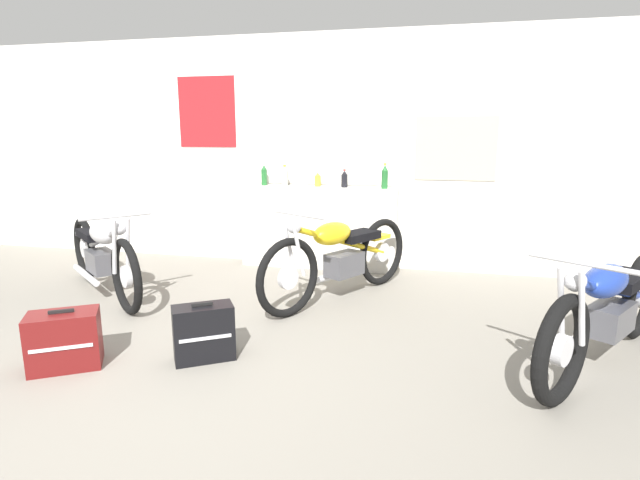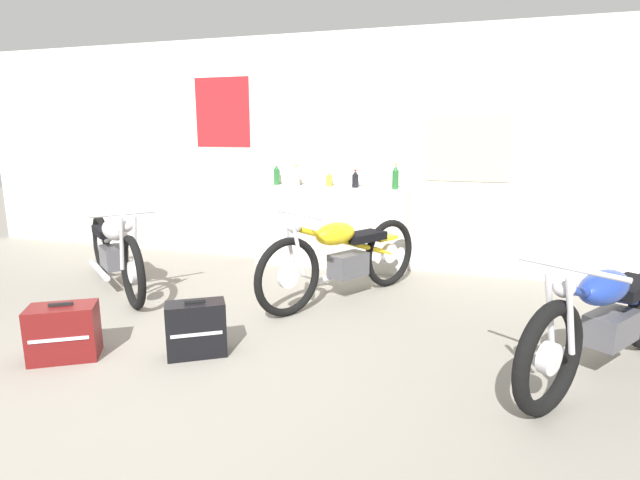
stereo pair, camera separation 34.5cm
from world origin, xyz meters
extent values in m
plane|color=gray|center=(0.00, 0.00, 0.00)|extent=(24.00, 24.00, 0.00)
cube|color=silver|center=(0.00, 3.51, 1.40)|extent=(10.00, 0.06, 2.80)
cube|color=silver|center=(0.40, 3.48, 1.54)|extent=(1.72, 0.01, 0.99)
cube|color=beige|center=(0.40, 3.47, 1.54)|extent=(1.78, 0.01, 1.05)
cube|color=#B2A893|center=(1.98, 3.48, 1.46)|extent=(0.91, 0.01, 0.73)
cube|color=#B21E23|center=(-1.09, 3.48, 1.90)|extent=(0.76, 0.01, 0.87)
cube|color=silver|center=(0.40, 3.33, 0.50)|extent=(1.91, 0.28, 1.00)
cylinder|color=#23662D|center=(-0.31, 3.35, 1.10)|extent=(0.07, 0.07, 0.20)
cone|color=#23662D|center=(-0.31, 3.35, 1.22)|extent=(0.06, 0.06, 0.05)
cylinder|color=silver|center=(-0.31, 3.35, 1.26)|extent=(0.03, 0.03, 0.02)
cylinder|color=#B7B2A8|center=(-0.02, 3.30, 1.09)|extent=(0.08, 0.08, 0.19)
cone|color=#B7B2A8|center=(-0.02, 3.30, 1.21)|extent=(0.07, 0.07, 0.05)
cylinder|color=gold|center=(-0.02, 3.30, 1.25)|extent=(0.03, 0.03, 0.02)
cylinder|color=gold|center=(0.37, 3.37, 1.06)|extent=(0.07, 0.07, 0.13)
cone|color=gold|center=(0.37, 3.37, 1.14)|extent=(0.06, 0.06, 0.04)
cylinder|color=silver|center=(0.37, 3.37, 1.17)|extent=(0.03, 0.03, 0.01)
cylinder|color=black|center=(0.71, 3.34, 1.08)|extent=(0.07, 0.07, 0.15)
cone|color=black|center=(0.71, 3.34, 1.17)|extent=(0.06, 0.06, 0.04)
cylinder|color=red|center=(0.71, 3.34, 1.20)|extent=(0.03, 0.03, 0.02)
cylinder|color=#23662D|center=(1.19, 3.30, 1.11)|extent=(0.07, 0.07, 0.21)
cone|color=#23662D|center=(1.19, 3.30, 1.24)|extent=(0.06, 0.06, 0.06)
cylinder|color=gold|center=(1.19, 3.30, 1.28)|extent=(0.03, 0.03, 0.02)
torus|color=black|center=(0.53, 1.58, 0.36)|extent=(0.44, 0.66, 0.73)
cylinder|color=silver|center=(0.53, 1.58, 0.36)|extent=(0.15, 0.21, 0.21)
torus|color=black|center=(1.24, 2.77, 0.36)|extent=(0.44, 0.66, 0.73)
cylinder|color=silver|center=(1.24, 2.77, 0.36)|extent=(0.15, 0.21, 0.21)
cube|color=#4C4C51|center=(0.92, 2.23, 0.35)|extent=(0.39, 0.45, 0.23)
cylinder|color=yellow|center=(0.92, 2.23, 0.57)|extent=(0.70, 1.11, 0.47)
ellipsoid|color=yellow|center=(0.83, 2.08, 0.69)|extent=(0.45, 0.53, 0.22)
cube|color=black|center=(1.02, 2.41, 0.61)|extent=(0.45, 0.53, 0.08)
cube|color=yellow|center=(1.20, 2.70, 0.55)|extent=(0.26, 0.31, 0.04)
cylinder|color=silver|center=(0.61, 1.61, 0.64)|extent=(0.12, 0.16, 0.55)
cylinder|color=silver|center=(0.51, 1.67, 0.64)|extent=(0.12, 0.16, 0.55)
cylinder|color=silver|center=(0.60, 1.70, 0.92)|extent=(0.57, 0.36, 0.03)
sphere|color=silver|center=(0.57, 1.65, 0.82)|extent=(0.13, 0.13, 0.13)
cylinder|color=silver|center=(0.85, 2.39, 0.20)|extent=(0.45, 0.69, 0.06)
torus|color=black|center=(-0.93, 1.32, 0.35)|extent=(0.60, 0.50, 0.71)
cylinder|color=silver|center=(-0.93, 1.32, 0.35)|extent=(0.19, 0.17, 0.20)
torus|color=black|center=(-2.06, 2.21, 0.35)|extent=(0.60, 0.50, 0.71)
cylinder|color=silver|center=(-2.06, 2.21, 0.35)|extent=(0.19, 0.17, 0.20)
cube|color=#4C4C51|center=(-1.55, 1.81, 0.34)|extent=(0.45, 0.42, 0.22)
cylinder|color=#B2B2B7|center=(-1.55, 1.81, 0.56)|extent=(1.06, 0.85, 0.46)
ellipsoid|color=#B2B2B7|center=(-1.41, 1.69, 0.67)|extent=(0.53, 0.49, 0.22)
cube|color=black|center=(-1.72, 1.94, 0.59)|extent=(0.53, 0.49, 0.08)
cube|color=#B2B2B7|center=(-1.99, 2.15, 0.53)|extent=(0.31, 0.29, 0.04)
cylinder|color=silver|center=(-0.95, 1.41, 0.62)|extent=(0.16, 0.14, 0.53)
cylinder|color=silver|center=(-1.03, 1.32, 0.62)|extent=(0.16, 0.14, 0.53)
cylinder|color=silver|center=(-1.05, 1.41, 0.89)|extent=(0.42, 0.52, 0.03)
sphere|color=silver|center=(-1.00, 1.37, 0.79)|extent=(0.13, 0.13, 0.13)
cylinder|color=silver|center=(-1.72, 1.76, 0.19)|extent=(0.66, 0.54, 0.06)
torus|color=black|center=(2.57, 0.52, 0.35)|extent=(0.47, 0.63, 0.70)
cylinder|color=silver|center=(2.57, 0.52, 0.35)|extent=(0.16, 0.20, 0.19)
torus|color=black|center=(3.42, 1.78, 0.35)|extent=(0.47, 0.63, 0.70)
cylinder|color=silver|center=(3.42, 1.78, 0.35)|extent=(0.16, 0.20, 0.19)
cube|color=#4C4C51|center=(3.04, 1.22, 0.33)|extent=(0.42, 0.48, 0.21)
cylinder|color=navy|center=(3.04, 1.22, 0.54)|extent=(0.83, 1.18, 0.44)
ellipsoid|color=navy|center=(2.93, 1.05, 0.66)|extent=(0.49, 0.56, 0.22)
cube|color=black|center=(3.17, 1.41, 0.58)|extent=(0.49, 0.56, 0.08)
cube|color=navy|center=(3.37, 1.71, 0.52)|extent=(0.29, 0.33, 0.04)
cylinder|color=silver|center=(2.66, 0.55, 0.61)|extent=(0.13, 0.17, 0.51)
cylinder|color=silver|center=(2.56, 0.62, 0.61)|extent=(0.13, 0.17, 0.51)
cylinder|color=silver|center=(2.65, 0.65, 0.87)|extent=(0.55, 0.39, 0.03)
sphere|color=silver|center=(2.62, 0.60, 0.77)|extent=(0.13, 0.13, 0.13)
cylinder|color=silver|center=(2.98, 1.38, 0.19)|extent=(0.52, 0.73, 0.06)
cube|color=maroon|center=(-0.72, 0.26, 0.20)|extent=(0.54, 0.48, 0.40)
cube|color=silver|center=(-0.65, 0.14, 0.20)|extent=(0.34, 0.22, 0.02)
cube|color=black|center=(-0.72, 0.26, 0.42)|extent=(0.15, 0.11, 0.02)
cube|color=black|center=(0.18, 0.60, 0.21)|extent=(0.48, 0.41, 0.41)
cube|color=silver|center=(0.24, 0.51, 0.21)|extent=(0.31, 0.20, 0.02)
cube|color=black|center=(0.18, 0.60, 0.43)|extent=(0.14, 0.10, 0.02)
camera|label=1|loc=(1.78, -2.53, 1.63)|focal=28.00mm
camera|label=2|loc=(2.11, -2.44, 1.63)|focal=28.00mm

